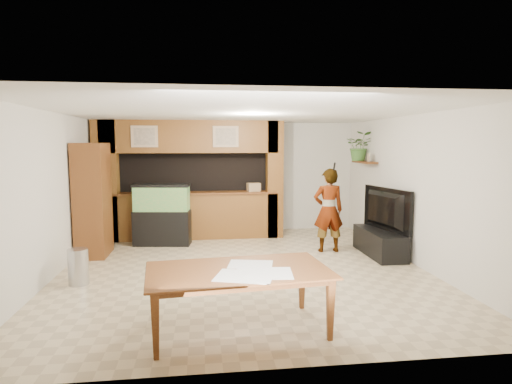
{
  "coord_description": "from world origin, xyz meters",
  "views": [
    {
      "loc": [
        -0.67,
        -6.98,
        2.1
      ],
      "look_at": [
        0.3,
        0.6,
        1.23
      ],
      "focal_mm": 30.0,
      "sensor_mm": 36.0,
      "label": 1
    }
  ],
  "objects": [
    {
      "name": "photo_frame",
      "position": [
        2.85,
        1.74,
        1.81
      ],
      "size": [
        0.04,
        0.14,
        0.18
      ],
      "primitive_type": "cube",
      "rotation": [
        0.0,
        0.0,
        -0.12
      ],
      "color": "tan",
      "rests_on": "wall_shelf"
    },
    {
      "name": "newspaper_b",
      "position": [
        -0.02,
        -2.56,
        0.71
      ],
      "size": [
        0.63,
        0.49,
        0.01
      ],
      "primitive_type": "cube",
      "rotation": [
        0.0,
        0.0,
        -0.11
      ],
      "color": "silver",
      "rests_on": "dining_table"
    },
    {
      "name": "newspaper_c",
      "position": [
        -0.13,
        -2.21,
        0.71
      ],
      "size": [
        0.56,
        0.46,
        0.01
      ],
      "primitive_type": "cube",
      "rotation": [
        0.0,
        0.0,
        -0.21
      ],
      "color": "silver",
      "rests_on": "dining_table"
    },
    {
      "name": "counter_box",
      "position": [
        0.48,
        2.45,
        1.13
      ],
      "size": [
        0.31,
        0.24,
        0.19
      ],
      "primitive_type": "cube",
      "rotation": [
        0.0,
        0.0,
        0.21
      ],
      "color": "#9D7C55",
      "rests_on": "partition"
    },
    {
      "name": "trash_can",
      "position": [
        -2.52,
        -0.48,
        0.27
      ],
      "size": [
        0.3,
        0.3,
        0.54
      ],
      "primitive_type": "cylinder",
      "color": "#B2B2B7",
      "rests_on": "floor"
    },
    {
      "name": "wall_back",
      "position": [
        0.0,
        3.25,
        1.3
      ],
      "size": [
        6.0,
        0.0,
        6.0
      ],
      "primitive_type": "plane",
      "rotation": [
        1.57,
        0.0,
        0.0
      ],
      "color": "beige",
      "rests_on": "floor"
    },
    {
      "name": "pantry_cabinet",
      "position": [
        -2.7,
        1.26,
        1.06
      ],
      "size": [
        0.53,
        0.86,
        2.11
      ],
      "primitive_type": "cube",
      "color": "brown",
      "rests_on": "floor"
    },
    {
      "name": "newspaper_a",
      "position": [
        -0.24,
        -2.64,
        0.71
      ],
      "size": [
        0.7,
        0.59,
        0.01
      ],
      "primitive_type": "cube",
      "rotation": [
        0.0,
        0.0,
        -0.31
      ],
      "color": "silver",
      "rests_on": "dining_table"
    },
    {
      "name": "ceiling",
      "position": [
        0.0,
        0.0,
        2.6
      ],
      "size": [
        6.5,
        6.5,
        0.0
      ],
      "primitive_type": "plane",
      "color": "white",
      "rests_on": "wall_back"
    },
    {
      "name": "wall_shelf",
      "position": [
        2.85,
        1.95,
        1.7
      ],
      "size": [
        0.25,
        0.9,
        0.04
      ],
      "primitive_type": "cube",
      "color": "brown",
      "rests_on": "wall_right"
    },
    {
      "name": "aquarium",
      "position": [
        -1.5,
        1.95,
        0.62
      ],
      "size": [
        1.15,
        0.43,
        1.28
      ],
      "rotation": [
        0.0,
        0.0,
        -0.13
      ],
      "color": "black",
      "rests_on": "floor"
    },
    {
      "name": "tv_stand",
      "position": [
        2.65,
        0.58,
        0.24
      ],
      "size": [
        0.52,
        1.42,
        0.47
      ],
      "primitive_type": "cube",
      "color": "black",
      "rests_on": "floor"
    },
    {
      "name": "partition",
      "position": [
        -0.95,
        2.64,
        1.31
      ],
      "size": [
        4.2,
        0.99,
        2.6
      ],
      "color": "brown",
      "rests_on": "floor"
    },
    {
      "name": "microphone",
      "position": [
        1.81,
        0.81,
        1.67
      ],
      "size": [
        0.03,
        0.1,
        0.15
      ],
      "primitive_type": "cylinder",
      "rotation": [
        0.44,
        0.0,
        0.0
      ],
      "color": "black",
      "rests_on": "person"
    },
    {
      "name": "person",
      "position": [
        1.76,
        0.97,
        0.81
      ],
      "size": [
        0.6,
        0.39,
        1.63
      ],
      "primitive_type": "imported",
      "rotation": [
        0.0,
        0.0,
        3.14
      ],
      "color": "#90714F",
      "rests_on": "floor"
    },
    {
      "name": "wall_clock",
      "position": [
        -2.97,
        1.0,
        1.9
      ],
      "size": [
        0.05,
        0.25,
        0.25
      ],
      "color": "black",
      "rests_on": "wall_left"
    },
    {
      "name": "wall_right",
      "position": [
        3.0,
        0.0,
        1.3
      ],
      "size": [
        0.0,
        6.5,
        6.5
      ],
      "primitive_type": "plane",
      "rotation": [
        1.57,
        0.0,
        -1.57
      ],
      "color": "beige",
      "rests_on": "floor"
    },
    {
      "name": "potted_plant",
      "position": [
        2.82,
        2.18,
        2.04
      ],
      "size": [
        0.73,
        0.69,
        0.65
      ],
      "primitive_type": "imported",
      "rotation": [
        0.0,
        0.0,
        -0.39
      ],
      "color": "#386528",
      "rests_on": "wall_shelf"
    },
    {
      "name": "floor",
      "position": [
        0.0,
        0.0,
        0.0
      ],
      "size": [
        6.5,
        6.5,
        0.0
      ],
      "primitive_type": "plane",
      "color": "#C9B48B",
      "rests_on": "ground"
    },
    {
      "name": "wall_left",
      "position": [
        -3.0,
        0.0,
        1.3
      ],
      "size": [
        0.0,
        6.5,
        6.5
      ],
      "primitive_type": "plane",
      "rotation": [
        1.57,
        0.0,
        1.57
      ],
      "color": "beige",
      "rests_on": "floor"
    },
    {
      "name": "television",
      "position": [
        2.65,
        0.58,
        0.88
      ],
      "size": [
        0.45,
        1.41,
        0.81
      ],
      "primitive_type": "imported",
      "rotation": [
        0.0,
        0.0,
        1.77
      ],
      "color": "black",
      "rests_on": "tv_stand"
    },
    {
      "name": "dining_table",
      "position": [
        -0.28,
        -2.41,
        0.35
      ],
      "size": [
        2.12,
        1.32,
        0.71
      ],
      "primitive_type": "imported",
      "rotation": [
        0.0,
        0.0,
        0.1
      ],
      "color": "brown",
      "rests_on": "floor"
    }
  ]
}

